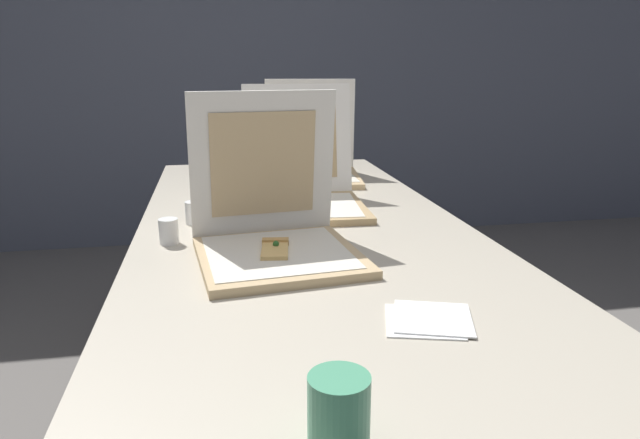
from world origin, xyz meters
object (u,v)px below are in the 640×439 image
at_px(pizza_box_middle, 304,191).
at_px(cup_white_near_center, 169,231).
at_px(pizza_box_back, 312,165).
at_px(cup_printed_front, 339,414).
at_px(pizza_box_front, 275,234).
at_px(table, 304,238).
at_px(cup_white_far, 214,192).
at_px(cup_white_mid, 194,213).
at_px(napkin_pile, 428,320).

height_order(pizza_box_middle, cup_white_near_center, pizza_box_middle).
bearing_deg(pizza_box_back, pizza_box_middle, -96.22).
xyz_separation_m(pizza_box_middle, cup_printed_front, (-0.15, -1.24, -0.01)).
height_order(pizza_box_middle, pizza_box_back, pizza_box_back).
relative_size(pizza_box_front, cup_white_near_center, 6.24).
xyz_separation_m(pizza_box_front, cup_white_near_center, (-0.27, 0.16, -0.02)).
bearing_deg(cup_printed_front, table, 83.55).
relative_size(pizza_box_middle, cup_white_far, 6.93).
bearing_deg(cup_white_mid, pizza_box_front, -58.44).
relative_size(pizza_box_middle, napkin_pile, 2.39).
bearing_deg(pizza_box_middle, cup_printed_front, -94.61).
relative_size(pizza_box_back, cup_white_near_center, 6.25).
bearing_deg(pizza_box_front, cup_white_mid, 114.93).
height_order(pizza_box_front, pizza_box_back, pizza_box_back).
bearing_deg(cup_printed_front, cup_white_mid, 100.82).
bearing_deg(pizza_box_middle, pizza_box_back, 79.39).
distance_m(pizza_box_back, napkin_pile, 1.39).
bearing_deg(pizza_box_back, cup_white_far, -133.45).
xyz_separation_m(pizza_box_middle, cup_white_far, (-0.30, 0.14, -0.02)).
relative_size(cup_white_near_center, cup_printed_front, 0.67).
relative_size(cup_printed_front, napkin_pile, 0.51).
distance_m(cup_white_far, napkin_pile, 1.12).
xyz_separation_m(pizza_box_middle, cup_white_near_center, (-0.42, -0.32, -0.02)).
bearing_deg(napkin_pile, pizza_box_front, 119.95).
xyz_separation_m(cup_white_far, cup_white_mid, (-0.06, -0.28, 0.00)).
height_order(table, cup_white_mid, cup_white_mid).
relative_size(pizza_box_front, cup_printed_front, 4.21).
bearing_deg(pizza_box_back, cup_printed_front, -91.94).
xyz_separation_m(cup_white_mid, napkin_pile, (0.46, -0.77, -0.03)).
distance_m(table, pizza_box_middle, 0.23).
relative_size(pizza_box_middle, cup_printed_front, 4.68).
distance_m(pizza_box_middle, pizza_box_back, 0.50).
distance_m(cup_white_far, cup_white_near_center, 0.48).
bearing_deg(pizza_box_front, table, 61.03).
relative_size(pizza_box_front, pizza_box_back, 1.00).
bearing_deg(cup_white_mid, cup_white_far, 77.74).
distance_m(cup_white_mid, napkin_pile, 0.90).
relative_size(table, cup_white_near_center, 32.58).
relative_size(table, pizza_box_middle, 4.70).
bearing_deg(pizza_box_front, cup_white_far, 97.09).
height_order(table, pizza_box_front, pizza_box_front).
bearing_deg(pizza_box_back, table, -95.18).
bearing_deg(table, pizza_box_middle, 80.69).
distance_m(pizza_box_front, pizza_box_middle, 0.50).
bearing_deg(table, cup_white_mid, 168.75).
height_order(cup_white_far, cup_white_mid, same).
height_order(pizza_box_back, cup_printed_front, pizza_box_back).
xyz_separation_m(cup_white_far, cup_white_near_center, (-0.12, -0.47, 0.00)).
bearing_deg(cup_white_mid, cup_printed_front, -79.18).
distance_m(pizza_box_middle, napkin_pile, 0.91).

